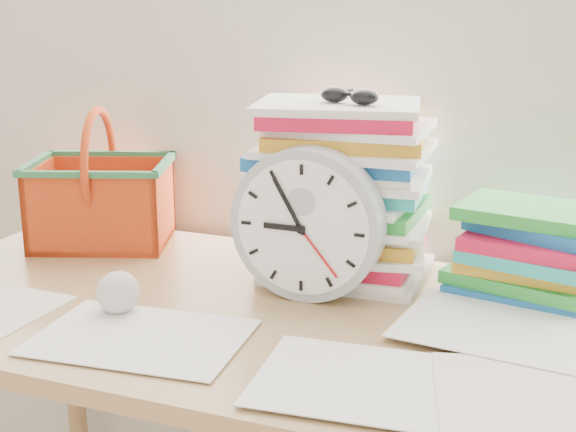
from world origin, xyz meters
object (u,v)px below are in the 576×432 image
at_px(paper_stack, 343,190).
at_px(clock, 307,224).
at_px(basket, 100,178).
at_px(desk, 273,350).
at_px(book_stack, 534,252).

distance_m(paper_stack, clock, 0.15).
xyz_separation_m(paper_stack, basket, (-0.53, 0.00, -0.02)).
distance_m(paper_stack, basket, 0.53).
relative_size(desk, paper_stack, 4.28).
height_order(desk, book_stack, book_stack).
xyz_separation_m(paper_stack, book_stack, (0.34, 0.01, -0.08)).
bearing_deg(clock, paper_stack, 82.61).
height_order(clock, basket, basket).
bearing_deg(basket, clock, -35.46).
distance_m(clock, book_stack, 0.40).
height_order(paper_stack, book_stack, paper_stack).
bearing_deg(book_stack, desk, -150.28).
relative_size(clock, book_stack, 1.00).
relative_size(paper_stack, clock, 1.23).
relative_size(desk, basket, 4.95).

